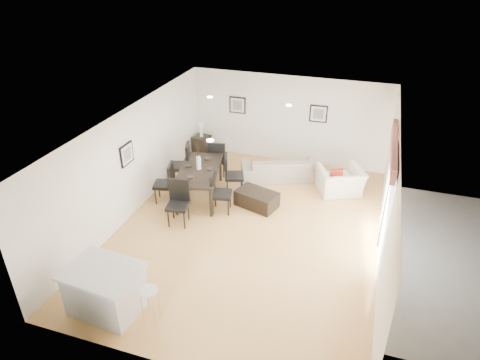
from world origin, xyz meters
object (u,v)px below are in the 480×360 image
(side_table, at_px, (202,146))
(bar_stool, at_px, (149,294))
(dining_chair_efar, at_px, (231,172))
(dining_chair_wnear, at_px, (167,181))
(sofa, at_px, (280,168))
(dining_chair_enear, at_px, (218,190))
(dining_chair_wfar, at_px, (183,162))
(dining_chair_foot, at_px, (217,157))
(kitchen_island, at_px, (105,289))
(dining_chair_head, at_px, (179,199))
(dining_table, at_px, (199,172))
(armchair, at_px, (340,181))
(coffee_table, at_px, (257,199))

(side_table, height_order, bar_stool, bar_stool)
(dining_chair_efar, bearing_deg, dining_chair_wnear, 103.80)
(dining_chair_efar, bearing_deg, sofa, -61.53)
(side_table, distance_m, bar_stool, 6.99)
(dining_chair_enear, bearing_deg, bar_stool, 170.22)
(sofa, relative_size, dining_chair_wfar, 1.87)
(dining_chair_foot, bearing_deg, kitchen_island, 74.01)
(kitchen_island, bearing_deg, dining_chair_head, 93.53)
(sofa, relative_size, dining_chair_wnear, 2.06)
(dining_chair_wfar, xyz_separation_m, side_table, (-0.25, 1.90, -0.35))
(dining_table, height_order, dining_chair_wfar, dining_chair_wfar)
(armchair, relative_size, dining_chair_foot, 1.05)
(armchair, xyz_separation_m, dining_chair_wfar, (-4.24, -0.83, 0.30))
(dining_chair_head, bearing_deg, dining_chair_efar, 57.52)
(dining_chair_wnear, bearing_deg, dining_chair_head, 28.61)
(armchair, xyz_separation_m, dining_chair_foot, (-3.51, -0.12, 0.24))
(armchair, bearing_deg, dining_table, -4.29)
(kitchen_island, bearing_deg, coffee_table, 73.41)
(dining_table, height_order, coffee_table, dining_table)
(dining_chair_foot, height_order, bar_stool, dining_chair_foot)
(dining_chair_wnear, height_order, coffee_table, dining_chair_wnear)
(dining_chair_wnear, distance_m, dining_chair_head, 1.04)
(sofa, distance_m, dining_chair_foot, 1.86)
(kitchen_island, bearing_deg, sofa, 76.97)
(sofa, distance_m, dining_table, 2.52)
(sofa, relative_size, dining_chair_foot, 2.06)
(dining_table, bearing_deg, dining_chair_efar, 20.12)
(dining_table, distance_m, coffee_table, 1.68)
(dining_chair_efar, distance_m, bar_stool, 4.78)
(dining_chair_wnear, xyz_separation_m, dining_chair_wfar, (0.01, 1.02, 0.06))
(sofa, relative_size, dining_chair_enear, 2.04)
(dining_chair_foot, relative_size, side_table, 1.67)
(dining_chair_foot, xyz_separation_m, coffee_table, (1.56, -1.24, -0.40))
(dining_chair_efar, bearing_deg, side_table, 20.47)
(dining_table, bearing_deg, dining_chair_enear, -49.54)
(dining_chair_enear, distance_m, dining_chair_head, 1.03)
(dining_chair_wfar, bearing_deg, dining_chair_foot, 115.03)
(armchair, distance_m, bar_stool, 6.28)
(dining_chair_wfar, bearing_deg, kitchen_island, -11.51)
(dining_chair_head, bearing_deg, dining_chair_wnear, 122.88)
(coffee_table, bearing_deg, bar_stool, -82.51)
(dining_chair_wnear, distance_m, bar_stool, 4.14)
(bar_stool, bearing_deg, dining_chair_head, 106.05)
(dining_chair_enear, xyz_separation_m, side_table, (-1.67, 2.96, -0.29))
(dining_chair_wnear, height_order, dining_chair_efar, dining_chair_efar)
(dining_chair_enear, xyz_separation_m, dining_chair_foot, (-0.69, 1.77, -0.01))
(dining_chair_foot, height_order, side_table, dining_chair_foot)
(coffee_table, distance_m, side_table, 3.51)
(dining_chair_wnear, height_order, kitchen_island, dining_chair_wnear)
(bar_stool, bearing_deg, dining_chair_efar, 91.79)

